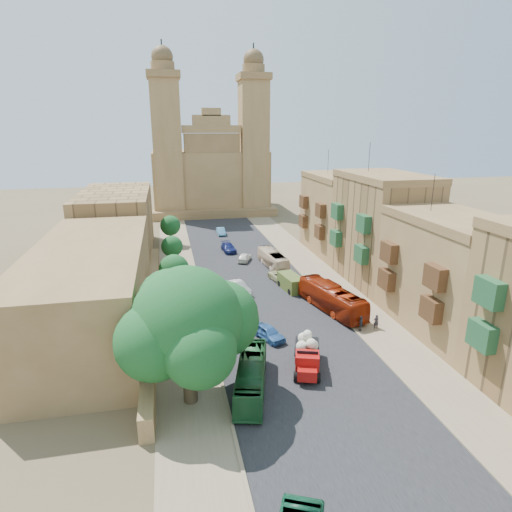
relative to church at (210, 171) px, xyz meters
name	(u,v)px	position (x,y,z in m)	size (l,w,h in m)	color
ground	(334,418)	(0.00, -78.61, -9.52)	(260.00, 260.00, 0.00)	brown
road_surface	(250,276)	(0.00, -48.61, -9.51)	(14.00, 140.00, 0.01)	black
sidewalk_east	(317,271)	(9.50, -48.61, -9.51)	(5.00, 140.00, 0.01)	#7F6D53
sidewalk_west	(178,281)	(-9.50, -48.61, -9.51)	(5.00, 140.00, 0.01)	#7F6D53
kerb_east	(300,272)	(7.00, -48.61, -9.46)	(0.25, 140.00, 0.12)	#7F6D53
kerb_west	(198,279)	(-7.00, -48.61, -9.46)	(0.25, 140.00, 0.12)	#7F6D53
townhouse_b	(450,273)	(15.95, -67.61, -3.86)	(9.00, 14.00, 14.90)	olive
townhouse_c	(381,229)	(15.95, -53.61, -2.61)	(9.00, 14.00, 17.40)	olive
townhouse_d	(338,214)	(15.95, -39.61, -3.36)	(9.00, 14.00, 15.90)	olive
west_wall	(153,307)	(-12.50, -58.61, -8.62)	(1.00, 40.00, 1.80)	olive
west_building_low	(92,288)	(-18.00, -60.61, -5.32)	(10.00, 28.00, 8.40)	brown
west_building_mid	(117,224)	(-18.00, -34.61, -4.52)	(10.00, 22.00, 10.00)	olive
church	(210,171)	(0.00, 0.00, 0.00)	(28.00, 22.50, 36.30)	olive
ficus_tree	(189,325)	(-9.41, -74.61, -3.48)	(10.22, 9.40, 10.22)	#3C2F1E
street_tree_a	(178,315)	(-10.00, -66.61, -6.22)	(3.20, 3.20, 4.93)	#3C2F1E
street_tree_b	(174,270)	(-10.00, -54.61, -5.93)	(3.48, 3.48, 5.35)	#3C2F1E
street_tree_c	(172,246)	(-10.00, -42.61, -6.42)	(3.01, 3.01, 4.63)	#3C2F1E
street_tree_d	(170,226)	(-10.00, -30.61, -6.04)	(3.37, 3.37, 5.19)	#3C2F1E
red_truck	(307,354)	(0.15, -72.16, -8.17)	(3.43, 5.53, 3.05)	#A70F0C
olive_pickup	(291,283)	(4.00, -54.52, -8.63)	(2.56, 4.63, 1.82)	#4A5B22
bus_green_north	(251,376)	(-4.93, -74.19, -8.32)	(2.01, 8.61, 2.40)	#1D5328
bus_red_east	(332,298)	(6.50, -61.47, -8.11)	(2.36, 10.11, 2.82)	maroon
bus_cream_east	(273,259)	(4.00, -45.32, -8.36)	(1.95, 8.32, 2.32)	beige
car_blue_a	(269,332)	(-1.73, -66.49, -8.86)	(1.55, 3.85, 1.31)	#2E5D9C
car_white_a	(238,288)	(-2.54, -54.40, -8.81)	(1.50, 4.31, 1.42)	beige
car_cream	(281,276)	(3.57, -51.19, -8.86)	(2.19, 4.74, 1.32)	#BBB980
car_dkblue	(229,248)	(-1.05, -36.21, -8.85)	(1.86, 4.57, 1.33)	navy
car_white_b	(244,257)	(0.50, -41.85, -8.89)	(1.48, 3.68, 1.25)	silver
car_blue_b	(221,231)	(-0.75, -24.54, -8.88)	(1.35, 3.88, 1.28)	#4C8DBB
pedestrian_a	(376,322)	(9.19, -66.60, -8.77)	(0.54, 0.35, 1.48)	#242129
pedestrian_c	(361,323)	(7.50, -66.74, -8.72)	(0.93, 0.39, 1.58)	#323237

